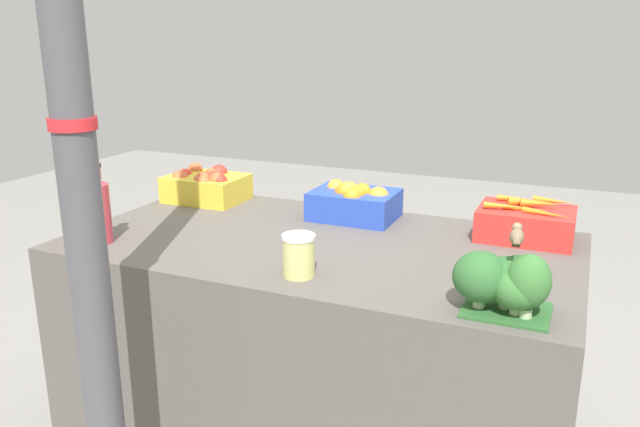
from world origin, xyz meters
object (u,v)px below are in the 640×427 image
(support_pole, at_px, (76,157))
(pickle_jar, at_px, (299,255))
(juice_bottle_amber, at_px, (77,205))
(apple_crate, at_px, (206,185))
(orange_crate, at_px, (354,202))
(carrot_crate, at_px, (526,222))
(juice_bottle_ruby, at_px, (99,209))
(sparrow_bird, at_px, (517,236))
(broccoli_pile, at_px, (508,282))

(support_pole, bearing_deg, pickle_jar, 49.31)
(juice_bottle_amber, distance_m, pickle_jar, 0.86)
(apple_crate, bearing_deg, orange_crate, -0.18)
(carrot_crate, xyz_separation_m, juice_bottle_ruby, (-1.34, -0.63, 0.06))
(apple_crate, distance_m, juice_bottle_ruby, 0.63)
(sparrow_bird, bearing_deg, broccoli_pile, 160.81)
(broccoli_pile, height_order, sparrow_bird, sparrow_bird)
(orange_crate, xyz_separation_m, juice_bottle_ruby, (-0.70, -0.63, 0.05))
(juice_bottle_ruby, bearing_deg, support_pole, -50.14)
(broccoli_pile, xyz_separation_m, juice_bottle_amber, (-1.47, 0.03, 0.04))
(orange_crate, height_order, broccoli_pile, broccoli_pile)
(orange_crate, relative_size, pickle_jar, 2.51)
(support_pole, distance_m, apple_crate, 1.19)
(apple_crate, xyz_separation_m, juice_bottle_amber, (-0.11, -0.63, 0.05))
(pickle_jar, bearing_deg, juice_bottle_amber, 179.35)
(juice_bottle_ruby, height_order, sparrow_bird, juice_bottle_ruby)
(apple_crate, relative_size, broccoli_pile, 1.28)
(carrot_crate, xyz_separation_m, sparrow_bird, (0.03, -0.63, 0.14))
(orange_crate, xyz_separation_m, carrot_crate, (0.64, 0.01, -0.01))
(apple_crate, bearing_deg, carrot_crate, 0.16)
(broccoli_pile, bearing_deg, pickle_jar, 178.04)
(apple_crate, relative_size, sparrow_bird, 2.39)
(juice_bottle_amber, bearing_deg, juice_bottle_ruby, -0.00)
(broccoli_pile, relative_size, pickle_jar, 1.96)
(support_pole, bearing_deg, carrot_crate, 48.42)
(juice_bottle_ruby, height_order, pickle_jar, juice_bottle_ruby)
(juice_bottle_ruby, relative_size, pickle_jar, 2.17)
(orange_crate, bearing_deg, support_pole, -106.53)
(apple_crate, bearing_deg, support_pole, -71.34)
(apple_crate, height_order, juice_bottle_amber, juice_bottle_amber)
(orange_crate, distance_m, sparrow_bird, 0.93)
(apple_crate, distance_m, juice_bottle_amber, 0.64)
(pickle_jar, bearing_deg, sparrow_bird, 1.08)
(carrot_crate, bearing_deg, orange_crate, -179.48)
(carrot_crate, bearing_deg, juice_bottle_amber, -156.31)
(support_pole, bearing_deg, juice_bottle_ruby, 129.86)
(juice_bottle_ruby, bearing_deg, orange_crate, 41.82)
(carrot_crate, relative_size, pickle_jar, 2.51)
(apple_crate, bearing_deg, juice_bottle_ruby, -91.25)
(juice_bottle_ruby, bearing_deg, carrot_crate, 25.20)
(support_pole, relative_size, orange_crate, 7.82)
(juice_bottle_amber, bearing_deg, sparrow_bird, 0.07)
(orange_crate, height_order, sparrow_bird, sparrow_bird)
(carrot_crate, relative_size, juice_bottle_amber, 1.12)
(broccoli_pile, xyz_separation_m, sparrow_bird, (0.01, 0.03, 0.12))
(pickle_jar, bearing_deg, orange_crate, 95.53)
(broccoli_pile, relative_size, juice_bottle_amber, 0.87)
(juice_bottle_amber, xyz_separation_m, pickle_jar, (0.86, -0.01, -0.06))
(juice_bottle_amber, relative_size, juice_bottle_ruby, 1.03)
(support_pole, height_order, broccoli_pile, support_pole)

